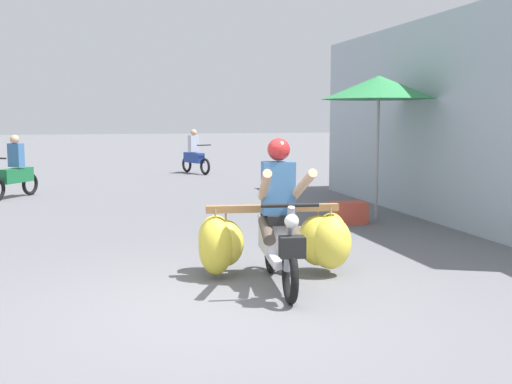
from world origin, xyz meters
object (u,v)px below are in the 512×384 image
motorbike_main_loaded (279,236)px  motorbike_distant_ahead_right (194,156)px  produce_crate (349,213)px  market_umbrella_near_shop (379,88)px  motorbike_distant_ahead_left (15,172)px

motorbike_main_loaded → motorbike_distant_ahead_right: motorbike_main_loaded is taller
produce_crate → market_umbrella_near_shop: bearing=24.8°
motorbike_main_loaded → motorbike_distant_ahead_left: size_ratio=1.33×
motorbike_distant_ahead_left → market_umbrella_near_shop: 8.19m
motorbike_distant_ahead_left → produce_crate: 7.69m
motorbike_main_loaded → motorbike_distant_ahead_right: bearing=85.3°
produce_crate → motorbike_main_loaded: bearing=-124.4°
motorbike_main_loaded → produce_crate: motorbike_main_loaded is taller
motorbike_distant_ahead_left → market_umbrella_near_shop: bearing=-35.4°
motorbike_distant_ahead_left → produce_crate: (5.88, -4.93, -0.39)m
motorbike_distant_ahead_left → motorbike_distant_ahead_right: size_ratio=0.92×
motorbike_distant_ahead_left → motorbike_distant_ahead_right: 6.87m
motorbike_main_loaded → produce_crate: 3.85m
market_umbrella_near_shop → produce_crate: 2.23m
motorbike_distant_ahead_left → produce_crate: bearing=-40.0°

